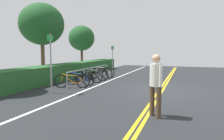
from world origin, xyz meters
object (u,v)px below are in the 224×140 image
at_px(bicycle_2, 89,77).
at_px(sign_post_far, 112,57).
at_px(bicycle_5, 103,72).
at_px(sign_post_near, 51,58).
at_px(bicycle_3, 95,75).
at_px(bicycle_0, 72,81).
at_px(bicycle_1, 80,79).
at_px(tree_mid, 42,24).
at_px(tree_far_right, 82,38).
at_px(bicycle_4, 100,73).
at_px(pedestrian, 156,81).
at_px(bike_rack, 91,71).

xyz_separation_m(bicycle_2, sign_post_far, (3.81, -0.08, 0.99)).
bearing_deg(bicycle_5, sign_post_near, 179.32).
bearing_deg(bicycle_3, bicycle_0, 177.99).
bearing_deg(bicycle_1, bicycle_3, -2.06).
distance_m(bicycle_3, bicycle_5, 1.68).
xyz_separation_m(tree_mid, tree_far_right, (6.33, 0.55, -0.54)).
bearing_deg(bicycle_0, bicycle_1, -1.91).
bearing_deg(bicycle_4, pedestrian, -145.68).
height_order(bike_rack, bicycle_0, bike_rack).
relative_size(bicycle_1, bicycle_2, 1.03).
height_order(bike_rack, bicycle_1, bike_rack).
relative_size(bicycle_0, bicycle_2, 1.05).
xyz_separation_m(bicycle_4, tree_mid, (-1.05, 3.60, 3.11)).
height_order(bicycle_1, bicycle_3, bicycle_3).
height_order(bike_rack, sign_post_near, sign_post_near).
bearing_deg(bicycle_5, tree_far_right, 41.99).
relative_size(pedestrian, tree_mid, 0.36).
xyz_separation_m(sign_post_far, tree_far_right, (3.18, 4.24, 1.63)).
xyz_separation_m(bicycle_5, pedestrian, (-7.27, -4.53, 0.65)).
bearing_deg(tree_mid, bicycle_2, -100.27).
bearing_deg(bicycle_0, bicycle_4, -1.05).
xyz_separation_m(bicycle_5, sign_post_far, (1.33, -0.18, 0.96)).
bearing_deg(bicycle_3, bicycle_1, 177.94).
height_order(sign_post_far, tree_far_right, tree_far_right).
relative_size(bicycle_2, pedestrian, 0.94).
bearing_deg(bicycle_3, tree_far_right, 34.05).
height_order(bicycle_1, bicycle_2, bicycle_1).
bearing_deg(bicycle_2, bicycle_0, 177.52).
height_order(bicycle_3, tree_mid, tree_mid).
xyz_separation_m(bike_rack, tree_mid, (0.27, 3.58, 2.86)).
height_order(bicycle_4, sign_post_far, sign_post_far).
bearing_deg(bicycle_0, bicycle_5, 0.48).
relative_size(bicycle_1, tree_far_right, 0.41).
bearing_deg(sign_post_far, tree_far_right, 53.12).
xyz_separation_m(bicycle_3, tree_far_right, (6.18, 4.18, 2.60)).
bearing_deg(bicycle_2, bicycle_5, 2.47).
distance_m(bicycle_4, bicycle_5, 0.78).
distance_m(bicycle_1, bicycle_3, 1.74).
bearing_deg(bicycle_2, sign_post_far, -1.15).
relative_size(bike_rack, bicycle_2, 3.19).
height_order(bicycle_4, tree_far_right, tree_far_right).
height_order(bicycle_4, bicycle_5, bicycle_4).
relative_size(sign_post_far, tree_mid, 0.45).
bearing_deg(bicycle_4, bicycle_2, -179.65).
distance_m(bicycle_2, bicycle_3, 0.81).
height_order(bicycle_1, pedestrian, pedestrian).
bearing_deg(bike_rack, bicycle_0, 178.94).
bearing_deg(bicycle_4, bike_rack, 178.97).
xyz_separation_m(pedestrian, sign_post_far, (8.59, 4.35, 0.31)).
bearing_deg(bicycle_5, bicycle_1, -179.01).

